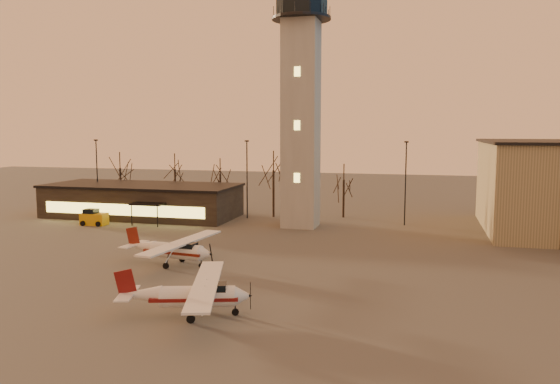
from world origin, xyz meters
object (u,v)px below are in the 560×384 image
Objects in this scene: control_tower at (301,88)px; terminal at (142,200)px; cessna_rear at (178,254)px; service_cart at (94,219)px; cessna_front at (200,300)px.

control_tower is 26.24m from terminal.
cessna_rear is 3.61× the size of service_cart.
service_cart is (-25.32, 26.89, -0.31)m from cessna_front.
service_cart is (-18.60, 15.74, -0.32)m from cessna_rear.
service_cart is (-2.47, -7.43, -1.42)m from terminal.
cessna_front is at bearing -49.02° from service_cart.
terminal is 2.25× the size of cessna_rear.
control_tower reaches higher than cessna_rear.
cessna_front is 0.98× the size of cessna_rear.
control_tower reaches higher than terminal.
cessna_rear is (16.12, -23.17, -1.10)m from terminal.
cessna_rear is at bearing -105.48° from control_tower.
control_tower is 1.28× the size of terminal.
cessna_front is 13.02m from cessna_rear.
service_cart is at bearing -167.44° from control_tower.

